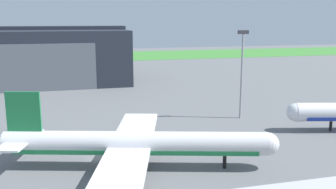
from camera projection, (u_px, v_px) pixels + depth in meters
ground_plane at (99, 157)px, 59.54m from camera, size 440.00×440.00×0.00m
grass_field_strip at (77, 57)px, 215.91m from camera, size 440.00×56.00×0.08m
airliner_near_right at (135, 144)px, 54.79m from camera, size 40.27×36.08×11.42m
apron_light_mast at (242, 68)px, 80.86m from camera, size 2.40×0.50×19.33m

